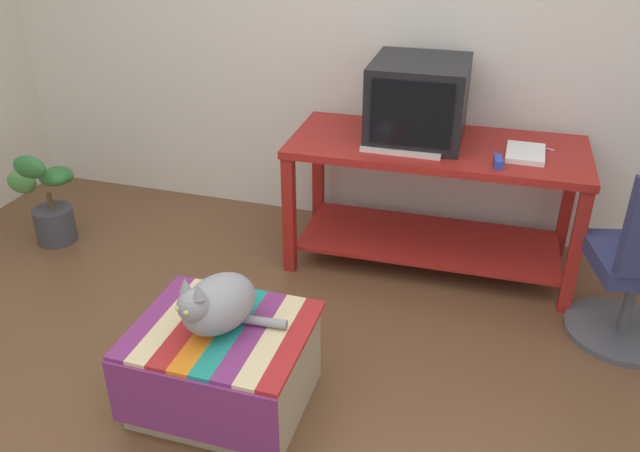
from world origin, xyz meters
name	(u,v)px	position (x,y,z in m)	size (l,w,h in m)	color
back_wall	(381,4)	(0.00, 2.05, 1.30)	(8.00, 0.10, 2.60)	silver
desk	(434,183)	(0.42, 1.60, 0.48)	(1.53, 0.69, 0.71)	maroon
tv_monitor	(418,101)	(0.30, 1.65, 0.90)	(0.49, 0.53, 0.41)	black
keyboard	(402,149)	(0.27, 1.45, 0.72)	(0.40, 0.15, 0.02)	beige
book	(525,153)	(0.86, 1.56, 0.72)	(0.18, 0.25, 0.03)	white
ottoman_with_blanket	(224,366)	(-0.20, 0.25, 0.19)	(0.68, 0.58, 0.38)	tan
cat	(217,304)	(-0.20, 0.25, 0.49)	(0.41, 0.38, 0.27)	gray
potted_plant	(49,203)	(-1.73, 1.19, 0.25)	(0.41, 0.37, 0.60)	#3D3D42
stapler	(498,162)	(0.73, 1.40, 0.73)	(0.04, 0.11, 0.04)	#2342B7
pen	(541,147)	(0.93, 1.69, 0.71)	(0.01, 0.01, 0.14)	#B7B7BC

